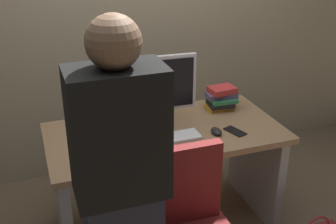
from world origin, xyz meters
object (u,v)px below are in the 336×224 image
(person_at_desk, at_px, (122,194))
(cup_near_keyboard, at_px, (105,149))
(monitor, at_px, (155,87))
(book_stack, at_px, (221,98))
(keyboard, at_px, (165,139))
(cell_phone, at_px, (235,131))
(mouse, at_px, (216,131))
(desk, at_px, (165,161))

(person_at_desk, bearing_deg, cup_near_keyboard, 86.42)
(monitor, height_order, book_stack, monitor)
(keyboard, relative_size, cell_phone, 2.99)
(monitor, distance_m, cell_phone, 0.58)
(book_stack, bearing_deg, mouse, -119.85)
(person_at_desk, height_order, book_stack, person_at_desk)
(keyboard, bearing_deg, book_stack, 30.91)
(desk, height_order, cup_near_keyboard, cup_near_keyboard)
(cup_near_keyboard, xyz_separation_m, book_stack, (0.90, 0.38, 0.03))
(person_at_desk, bearing_deg, desk, 57.80)
(person_at_desk, height_order, mouse, person_at_desk)
(person_at_desk, relative_size, book_stack, 7.57)
(mouse, bearing_deg, cup_near_keyboard, -176.34)
(person_at_desk, xyz_separation_m, mouse, (0.74, 0.58, -0.09))
(person_at_desk, distance_m, monitor, 0.95)
(mouse, height_order, book_stack, book_stack)
(keyboard, height_order, mouse, mouse)
(monitor, bearing_deg, cell_phone, -32.28)
(monitor, xyz_separation_m, cup_near_keyboard, (-0.39, -0.30, -0.21))
(desk, distance_m, cup_near_keyboard, 0.54)
(person_at_desk, bearing_deg, cell_phone, 32.90)
(person_at_desk, xyz_separation_m, keyboard, (0.41, 0.59, -0.10))
(cell_phone, bearing_deg, desk, 139.92)
(keyboard, bearing_deg, desk, 70.74)
(cup_near_keyboard, bearing_deg, mouse, 3.66)
(keyboard, xyz_separation_m, mouse, (0.33, -0.02, 0.01))
(mouse, bearing_deg, monitor, 140.75)
(mouse, bearing_deg, desk, 152.72)
(desk, height_order, mouse, mouse)
(mouse, xyz_separation_m, cell_phone, (0.12, -0.02, -0.01))
(cup_near_keyboard, relative_size, cell_phone, 0.63)
(keyboard, distance_m, cup_near_keyboard, 0.39)
(person_at_desk, xyz_separation_m, monitor, (0.42, 0.83, 0.15))
(desk, relative_size, person_at_desk, 0.90)
(desk, xyz_separation_m, cell_phone, (0.41, -0.17, 0.23))
(desk, bearing_deg, book_stack, 21.69)
(desk, relative_size, keyboard, 3.45)
(cell_phone, bearing_deg, book_stack, 60.64)
(desk, bearing_deg, cell_phone, -22.12)
(monitor, bearing_deg, book_stack, 8.80)
(book_stack, bearing_deg, keyboard, -148.65)
(desk, distance_m, keyboard, 0.27)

